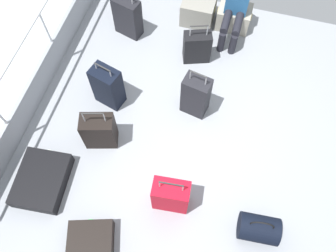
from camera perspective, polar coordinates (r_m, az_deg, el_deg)
The scene contains 14 objects.
ground_plane at distance 4.92m, azimuth 2.53°, elevation -1.21°, with size 4.40×5.20×0.06m, color gray.
gunwale_port at distance 5.32m, azimuth -20.71°, elevation 5.72°, with size 0.06×5.20×0.45m, color gray.
railing_port at distance 4.90m, azimuth -22.78°, elevation 9.19°, with size 0.04×4.20×1.02m.
cargo_crate_0 at distance 6.00m, azimuth 4.99°, elevation 18.37°, with size 0.55×0.49×0.41m.
cargo_crate_1 at distance 5.99m, azimuth 10.67°, elevation 17.04°, with size 0.55×0.38×0.37m.
passenger_seated at distance 5.60m, azimuth 10.98°, elevation 18.41°, with size 0.34×0.66×1.07m.
suitcase_0 at distance 4.67m, azimuth -11.13°, elevation -0.80°, with size 0.48×0.36×0.77m.
suitcase_2 at distance 4.94m, azimuth -9.80°, elevation 6.34°, with size 0.44×0.35×0.80m.
suitcase_3 at distance 4.79m, azimuth 4.54°, elevation 4.94°, with size 0.39×0.30×0.86m.
suitcase_4 at distance 4.81m, azimuth -19.86°, elevation -8.31°, with size 0.67×0.81×0.20m.
suitcase_6 at distance 5.72m, azimuth -6.59°, elevation 17.24°, with size 0.46×0.33×0.86m.
suitcase_7 at distance 5.39m, azimuth 4.75°, elevation 12.70°, with size 0.45×0.34×0.72m.
suitcase_8 at distance 4.26m, azimuth 0.48°, elevation -11.25°, with size 0.46×0.28×0.76m.
duffel_bag at distance 4.44m, azimuth 14.55°, elevation -15.85°, with size 0.49×0.36×0.47m.
Camera 1 is at (0.36, -2.12, 4.40)m, focal length 37.42 mm.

